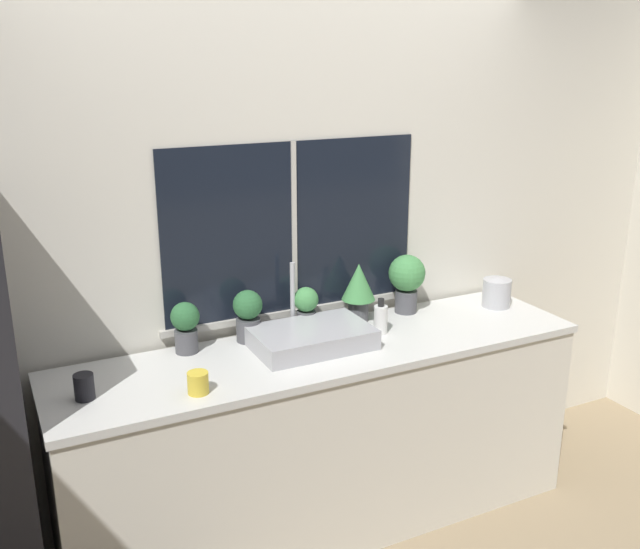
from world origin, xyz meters
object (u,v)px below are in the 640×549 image
(potted_plant_right, at_px, (359,287))
(soap_bottle, at_px, (381,319))
(potted_plant_far_right, at_px, (407,278))
(kettle, at_px, (497,292))
(sink, at_px, (311,337))
(mug_yellow, at_px, (198,383))
(potted_plant_center, at_px, (306,306))
(potted_plant_left, at_px, (248,314))
(mug_black, at_px, (84,387))
(potted_plant_far_left, at_px, (186,325))

(potted_plant_right, bearing_deg, soap_bottle, -85.42)
(potted_plant_far_right, distance_m, kettle, 0.50)
(sink, xyz_separation_m, mug_yellow, (-0.60, -0.22, -0.00))
(sink, bearing_deg, soap_bottle, 0.20)
(potted_plant_right, bearing_deg, potted_plant_center, 180.00)
(sink, distance_m, potted_plant_left, 0.31)
(mug_black, bearing_deg, potted_plant_far_right, 9.21)
(potted_plant_left, bearing_deg, sink, -39.68)
(potted_plant_far_right, bearing_deg, sink, -163.23)
(sink, distance_m, mug_black, 1.01)
(mug_black, bearing_deg, potted_plant_left, 18.92)
(potted_plant_far_right, xyz_separation_m, soap_bottle, (-0.27, -0.19, -0.11))
(sink, distance_m, potted_plant_far_left, 0.56)
(kettle, bearing_deg, potted_plant_center, 172.43)
(sink, height_order, potted_plant_center, sink)
(potted_plant_far_left, distance_m, kettle, 1.64)
(mug_black, height_order, kettle, kettle)
(sink, xyz_separation_m, soap_bottle, (0.37, 0.00, 0.03))
(sink, xyz_separation_m, potted_plant_far_right, (0.63, 0.19, 0.13))
(potted_plant_far_right, bearing_deg, potted_plant_center, 180.00)
(potted_plant_far_right, relative_size, mug_black, 2.95)
(mug_yellow, bearing_deg, sink, 20.30)
(sink, bearing_deg, potted_plant_center, 71.07)
(potted_plant_left, relative_size, kettle, 1.50)
(mug_black, distance_m, mug_yellow, 0.43)
(potted_plant_center, distance_m, potted_plant_right, 0.29)
(potted_plant_right, xyz_separation_m, kettle, (0.75, -0.14, -0.10))
(mug_yellow, bearing_deg, potted_plant_right, 23.44)
(sink, bearing_deg, mug_black, -175.74)
(potted_plant_right, xyz_separation_m, mug_black, (-1.36, -0.27, -0.13))
(potted_plant_center, relative_size, kettle, 1.32)
(potted_plant_left, bearing_deg, mug_yellow, -131.79)
(sink, relative_size, kettle, 3.25)
(potted_plant_right, height_order, soap_bottle, potted_plant_right)
(potted_plant_left, distance_m, potted_plant_right, 0.58)
(potted_plant_left, distance_m, mug_yellow, 0.56)
(potted_plant_center, height_order, soap_bottle, potted_plant_center)
(soap_bottle, bearing_deg, kettle, 3.95)
(potted_plant_far_left, xyz_separation_m, potted_plant_right, (0.88, 0.00, 0.05))
(potted_plant_far_left, relative_size, mug_black, 2.27)
(potted_plant_right, bearing_deg, kettle, -10.39)
(sink, distance_m, kettle, 1.11)
(potted_plant_right, relative_size, mug_yellow, 3.37)
(potted_plant_right, distance_m, mug_black, 1.39)
(potted_plant_far_right, distance_m, mug_yellow, 1.30)
(sink, bearing_deg, mug_yellow, -159.70)
(potted_plant_center, bearing_deg, potted_plant_far_right, -0.00)
(soap_bottle, bearing_deg, potted_plant_far_right, 35.47)
(soap_bottle, relative_size, kettle, 1.06)
(potted_plant_left, relative_size, mug_black, 2.38)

